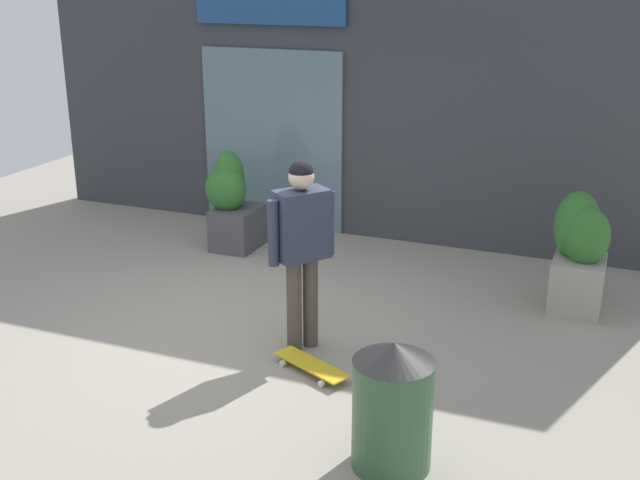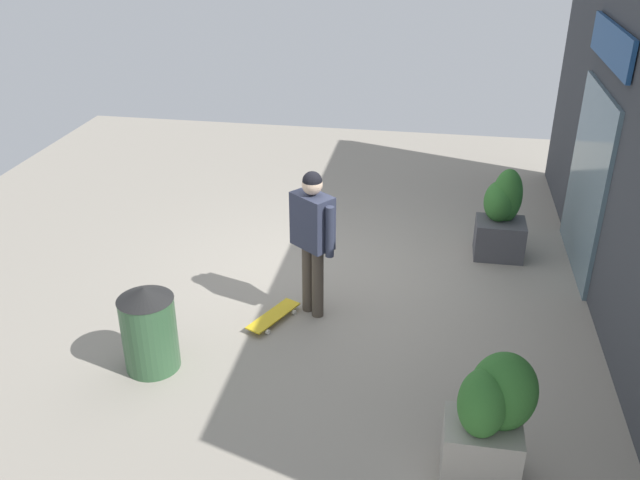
{
  "view_description": "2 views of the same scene",
  "coord_description": "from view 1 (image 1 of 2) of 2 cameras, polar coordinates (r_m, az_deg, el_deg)",
  "views": [
    {
      "loc": [
        3.23,
        -5.9,
        3.18
      ],
      "look_at": [
        0.86,
        -0.0,
        0.98
      ],
      "focal_mm": 44.66,
      "sensor_mm": 36.0,
      "label": 1
    },
    {
      "loc": [
        7.09,
        1.08,
        4.18
      ],
      "look_at": [
        0.86,
        -0.0,
        0.98
      ],
      "focal_mm": 38.3,
      "sensor_mm": 36.0,
      "label": 2
    }
  ],
  "objects": [
    {
      "name": "planter_box_right",
      "position": [
        9.38,
        -6.34,
        2.64
      ],
      "size": [
        0.61,
        0.62,
        1.15
      ],
      "color": "#47474C",
      "rests_on": "ground_plane"
    },
    {
      "name": "ground_plane",
      "position": [
        7.44,
        -6.18,
        -6.31
      ],
      "size": [
        12.0,
        12.0,
        0.0
      ],
      "primitive_type": "plane",
      "color": "gray"
    },
    {
      "name": "skateboard",
      "position": [
        6.62,
        -0.63,
        -8.96
      ],
      "size": [
        0.75,
        0.49,
        0.08
      ],
      "rotation": [
        0.0,
        0.0,
        -0.43
      ],
      "color": "gold",
      "rests_on": "ground_plane"
    },
    {
      "name": "building_facade",
      "position": [
        9.63,
        1.98,
        11.83
      ],
      "size": [
        8.17,
        0.31,
        3.96
      ],
      "color": "#383A3F",
      "rests_on": "ground_plane"
    },
    {
      "name": "skateboarder",
      "position": [
        6.66,
        -1.31,
        0.31
      ],
      "size": [
        0.48,
        0.51,
        1.68
      ],
      "rotation": [
        0.0,
        0.0,
        -0.66
      ],
      "color": "#4C4238",
      "rests_on": "ground_plane"
    },
    {
      "name": "planter_box_left",
      "position": [
        8.01,
        18.08,
        -0.73
      ],
      "size": [
        0.54,
        0.68,
        1.15
      ],
      "color": "gray",
      "rests_on": "ground_plane"
    },
    {
      "name": "trash_bin",
      "position": [
        5.33,
        5.22,
        -11.69
      ],
      "size": [
        0.54,
        0.54,
        0.91
      ],
      "color": "#335938",
      "rests_on": "ground_plane"
    }
  ]
}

